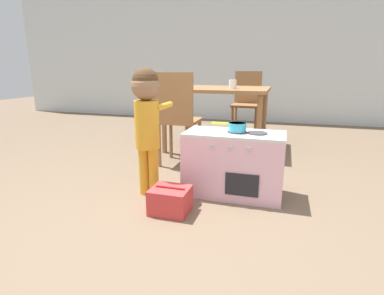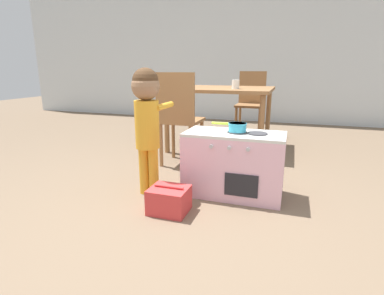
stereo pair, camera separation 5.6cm
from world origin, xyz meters
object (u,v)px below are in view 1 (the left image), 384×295
(toy_pot, at_px, (237,126))
(cup_on_table, at_px, (233,84))
(play_kitchen, at_px, (234,164))
(dining_chair_far, at_px, (247,102))
(toy_basket, at_px, (170,200))
(child_figure, at_px, (147,112))
(dining_table, at_px, (218,95))
(dining_chair_near, at_px, (177,117))

(toy_pot, bearing_deg, cup_on_table, 101.30)
(play_kitchen, relative_size, dining_chair_far, 0.80)
(toy_basket, height_order, dining_chair_far, dining_chair_far)
(child_figure, distance_m, dining_table, 1.56)
(dining_table, bearing_deg, cup_on_table, -43.36)
(toy_basket, xyz_separation_m, dining_chair_near, (-0.29, 0.97, 0.40))
(play_kitchen, distance_m, child_figure, 0.75)
(cup_on_table, bearing_deg, dining_table, 136.64)
(play_kitchen, bearing_deg, child_figure, -162.95)
(dining_table, xyz_separation_m, dining_chair_far, (0.24, 0.81, -0.15))
(dining_chair_near, bearing_deg, cup_on_table, 55.93)
(toy_basket, distance_m, dining_table, 1.87)
(dining_table, distance_m, cup_on_table, 0.31)
(play_kitchen, xyz_separation_m, dining_chair_far, (-0.18, 2.17, 0.24))
(play_kitchen, bearing_deg, toy_pot, 2.01)
(child_figure, height_order, cup_on_table, child_figure)
(dining_chair_far, height_order, cup_on_table, dining_chair_far)
(play_kitchen, distance_m, cup_on_table, 1.30)
(child_figure, relative_size, dining_chair_near, 1.04)
(dining_chair_near, bearing_deg, dining_table, 74.96)
(play_kitchen, bearing_deg, dining_chair_near, 139.53)
(play_kitchen, xyz_separation_m, toy_basket, (-0.35, -0.43, -0.16))
(toy_pot, xyz_separation_m, dining_chair_far, (-0.19, 2.17, -0.04))
(dining_table, relative_size, cup_on_table, 11.94)
(toy_pot, bearing_deg, play_kitchen, -177.99)
(child_figure, bearing_deg, toy_pot, 16.74)
(toy_pot, distance_m, dining_chair_far, 2.17)
(toy_basket, height_order, cup_on_table, cup_on_table)
(play_kitchen, xyz_separation_m, toy_pot, (0.01, 0.00, 0.29))
(play_kitchen, xyz_separation_m, cup_on_table, (-0.22, 1.17, 0.53))
(toy_pot, xyz_separation_m, dining_table, (-0.44, 1.36, 0.11))
(dining_chair_near, relative_size, cup_on_table, 9.25)
(toy_pot, relative_size, child_figure, 0.27)
(toy_pot, bearing_deg, child_figure, -163.26)
(dining_chair_near, distance_m, dining_chair_far, 1.68)
(toy_basket, xyz_separation_m, dining_chair_far, (0.17, 2.59, 0.40))
(child_figure, distance_m, toy_basket, 0.66)
(play_kitchen, relative_size, dining_chair_near, 0.80)
(dining_chair_far, bearing_deg, toy_pot, 95.08)
(toy_basket, distance_m, dining_chair_near, 1.09)
(play_kitchen, bearing_deg, cup_on_table, 100.65)
(play_kitchen, relative_size, child_figure, 0.77)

